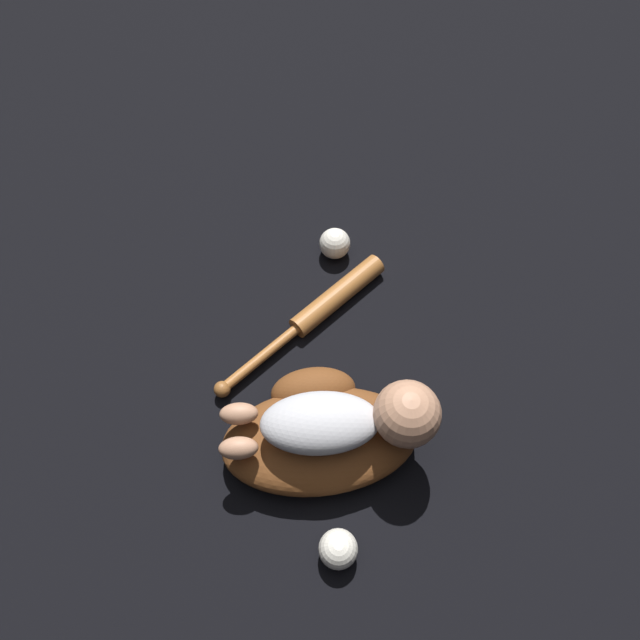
% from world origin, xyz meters
% --- Properties ---
extents(ground_plane, '(6.00, 6.00, 0.00)m').
position_xyz_m(ground_plane, '(0.00, 0.00, 0.00)').
color(ground_plane, black).
extents(baseball_glove, '(0.41, 0.33, 0.09)m').
position_xyz_m(baseball_glove, '(0.03, -0.01, 0.05)').
color(baseball_glove, brown).
rests_on(baseball_glove, ground).
extents(baby_figure, '(0.39, 0.20, 0.12)m').
position_xyz_m(baby_figure, '(0.09, -0.01, 0.14)').
color(baby_figure, '#B2B2B7').
rests_on(baby_figure, baseball_glove).
extents(baseball_bat, '(0.27, 0.40, 0.05)m').
position_xyz_m(baseball_bat, '(-0.03, 0.27, 0.02)').
color(baseball_bat, '#9E602D').
rests_on(baseball_bat, ground).
extents(baseball, '(0.07, 0.07, 0.07)m').
position_xyz_m(baseball, '(-0.04, 0.43, 0.03)').
color(baseball, silver).
rests_on(baseball, ground).
extents(baseball_spare, '(0.07, 0.07, 0.07)m').
position_xyz_m(baseball_spare, '(0.11, -0.20, 0.03)').
color(baseball_spare, silver).
rests_on(baseball_spare, ground).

